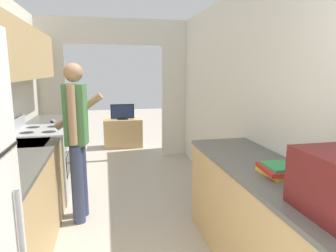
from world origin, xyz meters
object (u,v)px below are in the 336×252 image
(television, at_px, (122,112))
(knife, at_px, (53,121))
(tv_cabinet, at_px, (123,133))
(person, at_px, (77,138))
(book_stack, at_px, (278,170))
(range_oven, at_px, (43,163))

(television, xyz_separation_m, knife, (-1.09, -1.78, 0.14))
(knife, bearing_deg, television, 39.21)
(television, relative_size, knife, 1.43)
(tv_cabinet, xyz_separation_m, television, (0.00, -0.04, 0.46))
(person, height_order, knife, person)
(television, bearing_deg, book_stack, -79.27)
(person, relative_size, tv_cabinet, 2.11)
(range_oven, relative_size, television, 2.11)
(person, bearing_deg, range_oven, 43.69)
(person, bearing_deg, television, -3.71)
(range_oven, relative_size, book_stack, 3.37)
(tv_cabinet, xyz_separation_m, knife, (-1.09, -1.83, 0.60))
(book_stack, distance_m, tv_cabinet, 4.60)
(book_stack, bearing_deg, knife, 126.09)
(range_oven, bearing_deg, tv_cabinet, 64.32)
(range_oven, height_order, tv_cabinet, range_oven)
(knife, bearing_deg, book_stack, -73.20)
(television, height_order, knife, television)
(book_stack, bearing_deg, tv_cabinet, 100.63)
(person, height_order, television, person)
(person, distance_m, book_stack, 2.04)
(range_oven, bearing_deg, television, 63.92)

